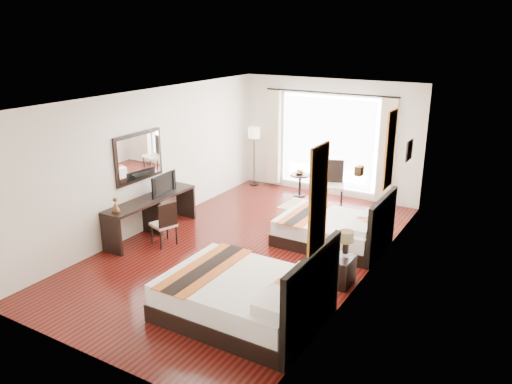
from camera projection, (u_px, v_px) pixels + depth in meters
The scene contains 29 objects.
floor at pixel (248, 248), 9.32m from camera, with size 4.50×7.50×0.01m, color black.
ceiling at pixel (247, 98), 8.44m from camera, with size 4.50×7.50×0.02m, color white.
wall_headboard at pixel (369, 197), 7.80m from camera, with size 0.01×7.50×2.80m, color silver.
wall_desk at pixel (152, 160), 9.97m from camera, with size 0.01×7.50×2.80m, color silver.
wall_window at pixel (329, 138), 11.94m from camera, with size 4.50×0.01×2.80m, color silver.
wall_entry at pixel (80, 254), 5.82m from camera, with size 4.50×0.01×2.80m, color silver.
window_glass at pixel (328, 142), 11.96m from camera, with size 2.40×0.02×2.20m, color white.
sheer_curtain at pixel (328, 143), 11.91m from camera, with size 2.30×0.02×2.10m, color white.
drape_left at pixel (273, 137), 12.59m from camera, with size 0.35×0.14×2.35m, color beige.
drape_right at pixel (387, 151), 11.19m from camera, with size 0.35×0.14×2.35m, color beige.
art_panel_near at pixel (318, 200), 6.00m from camera, with size 0.03×0.50×1.35m, color maroon.
art_panel_far at pixel (390, 150), 8.45m from camera, with size 0.03×0.50×1.35m, color maroon.
wall_sconce at pixel (359, 171), 7.32m from camera, with size 0.10×0.14×0.14m, color #462E19.
mirror_frame at pixel (139, 157), 9.59m from camera, with size 0.04×1.25×0.95m, color black.
mirror_glass at pixel (140, 157), 9.58m from camera, with size 0.01×1.12×0.82m, color white.
bed_near at pixel (246, 296), 7.01m from camera, with size 2.21×1.72×1.25m.
bed_far at pixel (335, 230), 9.41m from camera, with size 1.95×1.52×1.09m.
nightstand at pixel (340, 271), 7.95m from camera, with size 0.39×0.48×0.46m, color black.
table_lamp at pixel (346, 238), 7.86m from camera, with size 0.24×0.24×0.38m.
vase at pixel (336, 254), 7.77m from camera, with size 0.12×0.12×0.13m, color black.
console_desk at pixel (152, 216), 9.85m from camera, with size 0.50×2.20×0.76m, color black.
television at pixel (161, 184), 9.90m from camera, with size 0.74×0.10×0.43m, color black.
bronze_figurine at pixel (115, 206), 8.95m from camera, with size 0.16×0.16×0.24m, color #462E19, non-canonical shape.
desk_chair at pixel (164, 232), 9.39m from camera, with size 0.51×0.51×0.86m.
floor_lamp at pixel (254, 137), 12.66m from camera, with size 0.31×0.31×1.52m.
side_table at pixel (300, 185), 12.12m from camera, with size 0.48×0.48×0.55m, color black.
fruit_bowl at pixel (300, 173), 12.02m from camera, with size 0.21×0.21×0.05m, color #4C321B.
window_chair at pixel (332, 193), 11.39m from camera, with size 0.64×0.64×1.06m.
jute_rug at pixel (310, 207), 11.40m from camera, with size 1.26×0.85×0.01m, color tan.
Camera 1 is at (4.47, -7.26, 3.92)m, focal length 35.00 mm.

